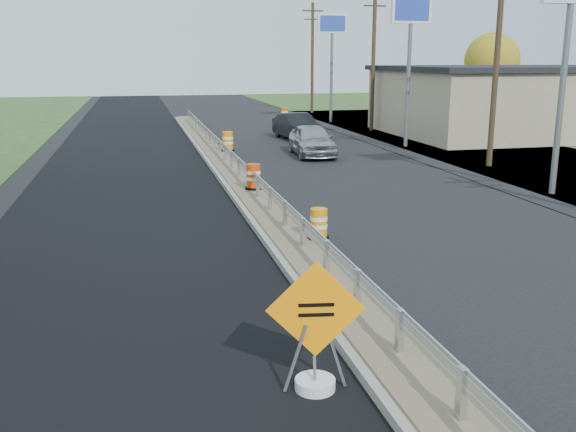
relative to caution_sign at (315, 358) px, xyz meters
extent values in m
plane|color=black|center=(1.51, 8.48, -0.50)|extent=(140.00, 140.00, 0.00)
cube|color=black|center=(-2.89, 18.48, -0.50)|extent=(7.20, 120.00, 0.01)
cube|color=gray|center=(1.51, 16.48, -0.41)|extent=(1.60, 55.00, 0.18)
cube|color=brown|center=(1.51, 16.48, -0.30)|extent=(1.25, 55.00, 0.05)
cube|color=silver|center=(1.51, -1.52, 0.08)|extent=(0.10, 0.15, 0.70)
cube|color=silver|center=(1.51, 0.48, 0.08)|extent=(0.10, 0.15, 0.70)
cube|color=silver|center=(1.51, 2.48, 0.08)|extent=(0.10, 0.15, 0.70)
cube|color=silver|center=(1.51, 4.48, 0.08)|extent=(0.10, 0.15, 0.70)
cube|color=silver|center=(1.51, 6.48, 0.08)|extent=(0.10, 0.15, 0.70)
cube|color=silver|center=(1.51, 8.48, 0.08)|extent=(0.10, 0.15, 0.70)
cube|color=silver|center=(1.51, 10.48, 0.08)|extent=(0.10, 0.15, 0.70)
cube|color=silver|center=(1.51, 12.48, 0.08)|extent=(0.10, 0.15, 0.70)
cube|color=silver|center=(1.51, 14.48, 0.08)|extent=(0.10, 0.15, 0.70)
cube|color=silver|center=(1.51, 16.48, 0.08)|extent=(0.10, 0.15, 0.70)
cube|color=silver|center=(1.51, 18.48, 0.08)|extent=(0.10, 0.15, 0.70)
cube|color=silver|center=(1.51, 20.48, 0.08)|extent=(0.10, 0.15, 0.70)
cube|color=silver|center=(1.51, 22.48, 0.08)|extent=(0.10, 0.15, 0.70)
cube|color=silver|center=(1.51, 24.48, 0.08)|extent=(0.10, 0.15, 0.70)
cube|color=silver|center=(1.51, 26.48, 0.08)|extent=(0.10, 0.15, 0.70)
cube|color=silver|center=(1.51, 28.48, 0.08)|extent=(0.10, 0.15, 0.70)
cube|color=silver|center=(1.51, 30.48, 0.08)|extent=(0.10, 0.15, 0.70)
cube|color=silver|center=(1.51, 32.48, 0.08)|extent=(0.10, 0.15, 0.70)
cube|color=silver|center=(1.51, 34.48, 0.08)|extent=(0.10, 0.15, 0.70)
cube|color=silver|center=(1.51, 36.48, 0.08)|extent=(0.10, 0.15, 0.70)
cube|color=silver|center=(1.51, 38.48, 0.08)|extent=(0.10, 0.15, 0.70)
cube|color=silver|center=(1.51, 40.48, 0.08)|extent=(0.10, 0.15, 0.70)
cube|color=silver|center=(1.51, 17.48, 0.28)|extent=(0.04, 46.00, 0.34)
cube|color=silver|center=(1.51, 17.48, 0.20)|extent=(0.06, 46.00, 0.03)
cube|color=silver|center=(1.51, 17.48, 0.36)|extent=(0.06, 46.00, 0.03)
cube|color=tan|center=(22.51, 28.48, 1.50)|extent=(18.00, 12.00, 4.00)
cube|color=black|center=(22.51, 28.48, 3.62)|extent=(18.50, 12.50, 0.30)
cube|color=black|center=(13.56, 28.48, 1.10)|extent=(0.08, 7.20, 2.20)
cylinder|color=slate|center=(12.01, 11.48, 2.90)|extent=(0.22, 0.22, 6.80)
cylinder|color=slate|center=(12.01, 24.48, 2.90)|extent=(0.22, 0.22, 6.80)
cube|color=white|center=(12.01, 24.48, 6.70)|extent=(2.20, 0.25, 1.40)
cube|color=#263FB2|center=(12.01, 24.48, 6.70)|extent=(1.90, 0.30, 1.10)
cylinder|color=slate|center=(12.01, 38.48, 2.90)|extent=(0.22, 0.22, 6.80)
cube|color=white|center=(12.01, 38.48, 6.70)|extent=(2.20, 0.25, 1.40)
cube|color=#263FB2|center=(12.01, 38.48, 6.70)|extent=(1.90, 0.30, 1.10)
cylinder|color=#473523|center=(13.01, 17.48, 4.20)|extent=(0.26, 0.26, 9.40)
cylinder|color=#473523|center=(13.01, 32.48, 4.20)|extent=(0.26, 0.26, 9.40)
cube|color=#473523|center=(13.01, 32.48, 7.50)|extent=(1.50, 0.10, 0.10)
cylinder|color=#473523|center=(13.01, 47.48, 4.20)|extent=(0.26, 0.26, 9.40)
cube|color=#473523|center=(13.01, 47.48, 8.20)|extent=(1.90, 0.12, 0.12)
cube|color=#473523|center=(13.01, 47.48, 7.50)|extent=(1.50, 0.10, 0.10)
cylinder|color=#473523|center=(27.51, 42.48, 1.04)|extent=(0.36, 0.36, 3.08)
sphere|color=gold|center=(27.51, 42.48, 4.05)|extent=(4.62, 4.62, 4.62)
cylinder|color=white|center=(0.00, 0.00, -0.42)|extent=(0.60, 0.60, 0.17)
cube|color=slate|center=(-0.30, 0.00, 0.03)|extent=(0.36, 0.10, 1.03)
cube|color=slate|center=(0.30, 0.00, 0.03)|extent=(0.36, 0.10, 1.03)
cube|color=slate|center=(0.00, 0.05, 0.03)|extent=(0.08, 0.27, 1.05)
cube|color=orange|center=(0.00, 0.00, 0.76)|extent=(1.42, 0.26, 1.44)
cube|color=black|center=(0.00, -0.02, 0.83)|extent=(0.51, 0.09, 0.05)
cube|color=black|center=(0.00, -0.02, 0.68)|extent=(0.51, 0.09, 0.05)
cylinder|color=black|center=(2.06, 7.02, -0.24)|extent=(0.54, 0.54, 0.07)
cylinder|color=orange|center=(2.06, 7.02, 0.14)|extent=(0.43, 0.43, 0.75)
cylinder|color=white|center=(2.06, 7.02, 0.27)|extent=(0.44, 0.44, 0.10)
cylinder|color=white|center=(2.06, 7.02, 0.07)|extent=(0.44, 0.44, 0.10)
cylinder|color=black|center=(1.59, 13.71, -0.23)|extent=(0.61, 0.61, 0.08)
cylinder|color=#D83C09|center=(1.59, 13.71, 0.19)|extent=(0.49, 0.49, 0.85)
cylinder|color=white|center=(1.59, 13.71, 0.34)|extent=(0.50, 0.50, 0.11)
cylinder|color=white|center=(1.59, 13.71, 0.11)|extent=(0.50, 0.50, 0.11)
cylinder|color=black|center=(2.06, 23.46, -0.23)|extent=(0.66, 0.66, 0.09)
cylinder|color=orange|center=(2.06, 23.46, 0.23)|extent=(0.53, 0.53, 0.92)
cylinder|color=white|center=(2.06, 23.46, 0.38)|extent=(0.54, 0.54, 0.12)
cylinder|color=white|center=(2.06, 23.46, 0.14)|extent=(0.54, 0.54, 0.12)
cylinder|color=black|center=(8.98, 40.87, -0.46)|extent=(0.67, 0.67, 0.09)
cylinder|color=#D76409|center=(8.98, 40.87, 0.01)|extent=(0.54, 0.54, 0.94)
cylinder|color=white|center=(8.98, 40.87, 0.17)|extent=(0.55, 0.55, 0.12)
cylinder|color=white|center=(8.98, 40.87, -0.08)|extent=(0.55, 0.55, 0.12)
imported|color=#A9A9AE|center=(6.13, 22.48, 0.27)|extent=(2.12, 4.67, 1.55)
imported|color=black|center=(7.01, 29.04, 0.27)|extent=(2.16, 4.84, 1.54)
camera|label=1|loc=(-2.35, -8.20, 4.22)|focal=40.00mm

